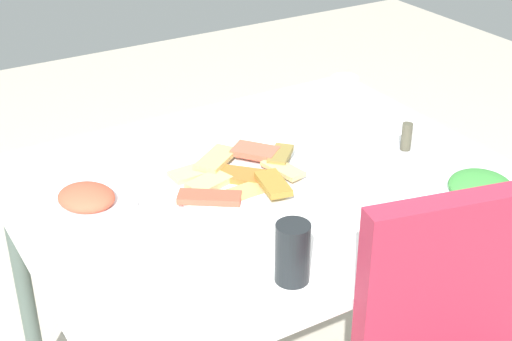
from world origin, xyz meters
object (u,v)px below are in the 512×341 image
dining_table (265,207)px  fork (240,131)px  pide_platter (240,178)px  salad_plate_rice (481,189)px  salad_plate_greens (87,200)px  soda_can (293,253)px  condiment_caddy (410,143)px  paper_napkin (243,135)px  spoon (247,136)px  drinking_glass (344,94)px

dining_table → fork: 0.28m
pide_platter → salad_plate_rice: same height
pide_platter → salad_plate_greens: salad_plate_greens is taller
soda_can → condiment_caddy: (-0.54, -0.29, -0.04)m
paper_napkin → condiment_caddy: condiment_caddy is taller
pide_platter → fork: (-0.14, -0.24, -0.01)m
spoon → condiment_caddy: size_ratio=1.91×
paper_napkin → drinking_glass: bearing=179.0°
soda_can → spoon: soda_can is taller
drinking_glass → salad_plate_rice: bearing=87.9°
paper_napkin → salad_plate_greens: bearing=16.2°
soda_can → salad_plate_greens: bearing=-62.1°
drinking_glass → fork: (0.32, -0.02, -0.04)m
pide_platter → condiment_caddy: condiment_caddy is taller
salad_plate_greens → condiment_caddy: size_ratio=2.17×
soda_can → fork: size_ratio=0.66×
fork → spoon: bearing=82.8°
spoon → condiment_caddy: condiment_caddy is taller
salad_plate_greens → condiment_caddy: bearing=168.3°
condiment_caddy → dining_table: bearing=-8.9°
soda_can → paper_napkin: size_ratio=0.82×
dining_table → salad_plate_rice: 0.50m
paper_napkin → fork: bearing=-90.0°
dining_table → condiment_caddy: size_ratio=11.06×
pide_platter → dining_table: bearing=162.3°
fork → spoon: 0.04m
drinking_glass → condiment_caddy: 0.30m
pide_platter → salad_plate_greens: (0.34, -0.08, 0.00)m
dining_table → fork: (-0.08, -0.26, 0.08)m
condiment_caddy → spoon: bearing=-42.4°
dining_table → salad_plate_greens: bearing=-14.3°
pide_platter → paper_napkin: (-0.14, -0.22, -0.01)m
soda_can → paper_napkin: 0.64m
fork → spoon: same height
drinking_glass → spoon: 0.33m
salad_plate_greens → drinking_glass: size_ratio=2.24×
paper_napkin → dining_table: bearing=71.8°
drinking_glass → fork: drinking_glass is taller
salad_plate_greens → condiment_caddy: condiment_caddy is taller
dining_table → spoon: spoon is taller
pide_platter → soda_can: size_ratio=2.87×
paper_napkin → spoon: (0.00, 0.02, 0.00)m
dining_table → salad_plate_greens: 0.42m
fork → condiment_caddy: 0.44m
dining_table → drinking_glass: bearing=-149.8°
dining_table → soda_can: soda_can is taller
pide_platter → paper_napkin: pide_platter is taller
soda_can → spoon: bearing=-112.3°
soda_can → fork: bearing=-111.1°
soda_can → paper_napkin: bearing=-111.7°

